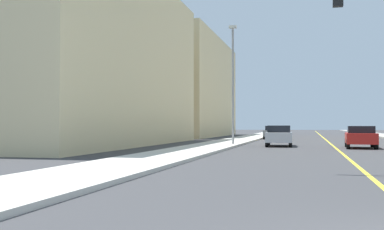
{
  "coord_description": "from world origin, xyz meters",
  "views": [
    {
      "loc": [
        -1.8,
        -6.13,
        1.55
      ],
      "look_at": [
        -7.53,
        16.83,
        2.05
      ],
      "focal_mm": 43.47,
      "sensor_mm": 36.0,
      "label": 1
    }
  ],
  "objects_px": {
    "car_gray": "(274,132)",
    "car_red": "(361,137)",
    "street_lamp": "(233,79)",
    "car_silver": "(279,136)"
  },
  "relations": [
    {
      "from": "car_gray",
      "to": "car_silver",
      "type": "xyz_separation_m",
      "value": [
        1.56,
        -16.99,
        0.01
      ]
    },
    {
      "from": "street_lamp",
      "to": "car_silver",
      "type": "xyz_separation_m",
      "value": [
        3.28,
        0.52,
        -4.15
      ]
    },
    {
      "from": "car_gray",
      "to": "car_red",
      "type": "bearing_deg",
      "value": 111.63
    },
    {
      "from": "car_red",
      "to": "car_gray",
      "type": "distance_m",
      "value": 19.92
    },
    {
      "from": "street_lamp",
      "to": "car_red",
      "type": "bearing_deg",
      "value": -7.52
    },
    {
      "from": "car_silver",
      "to": "street_lamp",
      "type": "bearing_deg",
      "value": -173.53
    },
    {
      "from": "car_red",
      "to": "car_gray",
      "type": "xyz_separation_m",
      "value": [
        -6.98,
        18.66,
        -0.0
      ]
    },
    {
      "from": "car_red",
      "to": "car_silver",
      "type": "relative_size",
      "value": 0.89
    },
    {
      "from": "car_gray",
      "to": "car_silver",
      "type": "height_order",
      "value": "car_silver"
    },
    {
      "from": "street_lamp",
      "to": "car_red",
      "type": "height_order",
      "value": "street_lamp"
    }
  ]
}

